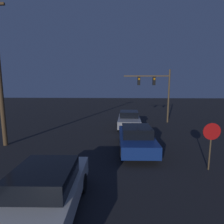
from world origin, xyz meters
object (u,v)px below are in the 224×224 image
car_mid (136,138)px  car_far (129,119)px  traffic_signal_mast (157,87)px  car_near (42,196)px  stop_sign (211,137)px

car_mid → car_far: (-0.11, 5.97, 0.00)m
car_far → traffic_signal_mast: size_ratio=0.86×
car_mid → traffic_signal_mast: 9.51m
car_far → traffic_signal_mast: 4.99m
car_near → traffic_signal_mast: 15.91m
car_mid → stop_sign: stop_sign is taller
traffic_signal_mast → car_near: bearing=-113.3°
car_near → stop_sign: (6.46, 3.42, 0.81)m
car_mid → car_far: same height
traffic_signal_mast → stop_sign: 11.15m
car_near → traffic_signal_mast: bearing=-114.9°
car_mid → traffic_signal_mast: (2.92, 8.54, 3.00)m
car_far → car_mid: bearing=93.5°
stop_sign → traffic_signal_mast: bearing=91.5°
car_near → car_mid: same height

